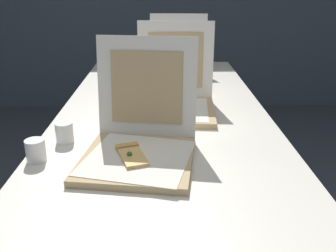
# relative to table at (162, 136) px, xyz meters

# --- Properties ---
(table) EXTENTS (0.87, 2.22, 0.75)m
(table) POSITION_rel_table_xyz_m (0.00, 0.00, 0.00)
(table) COLOR silver
(table) RESTS_ON ground
(pizza_box_front) EXTENTS (0.38, 0.42, 0.35)m
(pizza_box_front) POSITION_rel_table_xyz_m (-0.07, -0.28, 0.10)
(pizza_box_front) COLOR tan
(pizza_box_front) RESTS_ON table
(pizza_box_middle) EXTENTS (0.35, 0.38, 0.35)m
(pizza_box_middle) POSITION_rel_table_xyz_m (0.05, 0.16, 0.10)
(pizza_box_middle) COLOR tan
(pizza_box_middle) RESTS_ON table
(pizza_box_back) EXTENTS (0.36, 0.48, 0.33)m
(pizza_box_back) POSITION_rel_table_xyz_m (0.08, 0.65, 0.10)
(pizza_box_back) COLOR tan
(pizza_box_back) RESTS_ON table
(cup_white_far) EXTENTS (0.06, 0.06, 0.07)m
(cup_white_far) POSITION_rel_table_xyz_m (-0.22, 0.36, 0.08)
(cup_white_far) COLOR white
(cup_white_far) RESTS_ON table
(cup_white_near_center) EXTENTS (0.06, 0.06, 0.07)m
(cup_white_near_center) POSITION_rel_table_xyz_m (-0.34, -0.16, 0.08)
(cup_white_near_center) COLOR white
(cup_white_near_center) RESTS_ON table
(cup_white_near_left) EXTENTS (0.06, 0.06, 0.07)m
(cup_white_near_left) POSITION_rel_table_xyz_m (-0.39, -0.30, 0.08)
(cup_white_near_left) COLOR white
(cup_white_near_left) RESTS_ON table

